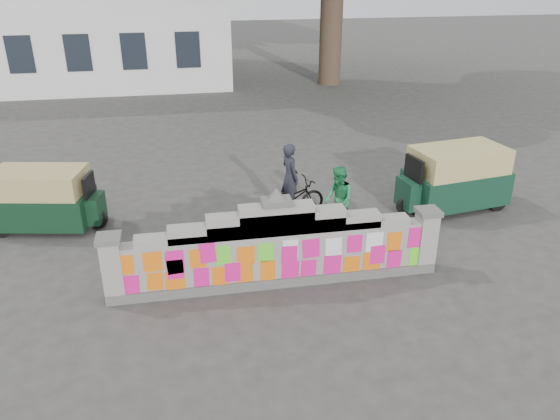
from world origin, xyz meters
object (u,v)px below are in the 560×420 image
Objects in this scene: cyclist_bike at (290,200)px; cyclist_rider at (290,187)px; rickshaw_right at (454,177)px; pedestrian at (338,199)px; rickshaw_left at (44,199)px.

cyclist_bike is 0.34m from cyclist_rider.
cyclist_rider is 4.15m from rickshaw_right.
rickshaw_right is at bearing -108.10° from cyclist_bike.
pedestrian is at bearing 3.25° from rickshaw_right.
cyclist_bike is 5.71m from rickshaw_left.
rickshaw_left is at bearing -108.11° from pedestrian.
cyclist_bike is 1.20× the size of pedestrian.
rickshaw_left reaches higher than cyclist_bike.
cyclist_rider is at bearing -136.69° from pedestrian.
rickshaw_left is 9.85m from rickshaw_right.
rickshaw_right reaches higher than cyclist_bike.
cyclist_bike is at bearing -136.69° from pedestrian.
pedestrian is at bearing -0.36° from rickshaw_left.
cyclist_rider is at bearing 5.73° from rickshaw_left.
rickshaw_left is at bearing 68.19° from cyclist_bike.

